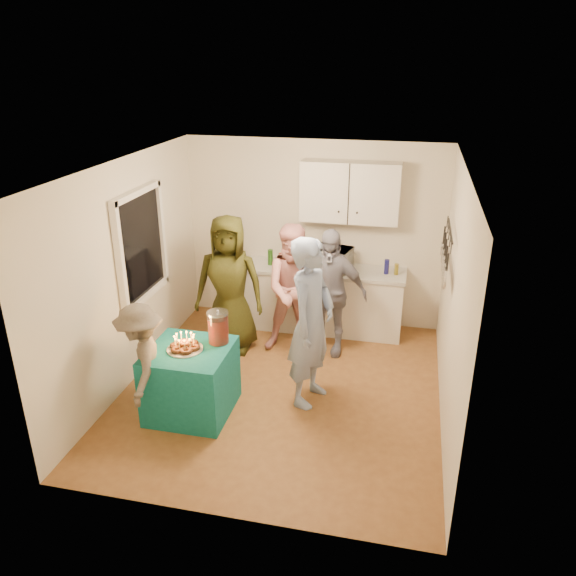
% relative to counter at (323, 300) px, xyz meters
% --- Properties ---
extents(floor, '(4.00, 4.00, 0.00)m').
position_rel_counter_xyz_m(floor, '(-0.20, -1.70, -0.43)').
color(floor, brown).
rests_on(floor, ground).
extents(ceiling, '(4.00, 4.00, 0.00)m').
position_rel_counter_xyz_m(ceiling, '(-0.20, -1.70, 2.17)').
color(ceiling, white).
rests_on(ceiling, floor).
extents(back_wall, '(3.60, 3.60, 0.00)m').
position_rel_counter_xyz_m(back_wall, '(-0.20, 0.30, 0.87)').
color(back_wall, silver).
rests_on(back_wall, floor).
extents(left_wall, '(4.00, 4.00, 0.00)m').
position_rel_counter_xyz_m(left_wall, '(-2.00, -1.70, 0.87)').
color(left_wall, silver).
rests_on(left_wall, floor).
extents(right_wall, '(4.00, 4.00, 0.00)m').
position_rel_counter_xyz_m(right_wall, '(1.60, -1.70, 0.87)').
color(right_wall, silver).
rests_on(right_wall, floor).
extents(window_night, '(0.04, 1.00, 1.20)m').
position_rel_counter_xyz_m(window_night, '(-1.97, -1.40, 1.12)').
color(window_night, black).
rests_on(window_night, left_wall).
extents(counter, '(2.20, 0.58, 0.86)m').
position_rel_counter_xyz_m(counter, '(0.00, 0.00, 0.00)').
color(counter, white).
rests_on(counter, floor).
extents(countertop, '(2.24, 0.62, 0.05)m').
position_rel_counter_xyz_m(countertop, '(0.00, -0.00, 0.46)').
color(countertop, beige).
rests_on(countertop, counter).
extents(upper_cabinet, '(1.30, 0.30, 0.80)m').
position_rel_counter_xyz_m(upper_cabinet, '(0.30, 0.15, 1.52)').
color(upper_cabinet, white).
rests_on(upper_cabinet, back_wall).
extents(pot_rack, '(0.12, 1.00, 0.60)m').
position_rel_counter_xyz_m(pot_rack, '(1.52, -1.00, 1.17)').
color(pot_rack, black).
rests_on(pot_rack, right_wall).
extents(microwave, '(0.62, 0.49, 0.31)m').
position_rel_counter_xyz_m(microwave, '(0.09, 0.00, 0.63)').
color(microwave, white).
rests_on(microwave, countertop).
extents(party_table, '(0.85, 0.85, 0.76)m').
position_rel_counter_xyz_m(party_table, '(-1.06, -2.31, -0.05)').
color(party_table, '#0F6867').
rests_on(party_table, floor).
extents(donut_cake, '(0.38, 0.38, 0.18)m').
position_rel_counter_xyz_m(donut_cake, '(-1.09, -2.32, 0.42)').
color(donut_cake, '#381C0C').
rests_on(donut_cake, party_table).
extents(punch_jar, '(0.22, 0.22, 0.34)m').
position_rel_counter_xyz_m(punch_jar, '(-0.80, -2.08, 0.50)').
color(punch_jar, red).
rests_on(punch_jar, party_table).
extents(man_birthday, '(0.62, 0.79, 1.92)m').
position_rel_counter_xyz_m(man_birthday, '(0.15, -1.79, 0.53)').
color(man_birthday, '#91A6D3').
rests_on(man_birthday, floor).
extents(woman_back_left, '(0.93, 0.65, 1.82)m').
position_rel_counter_xyz_m(woman_back_left, '(-1.08, -0.84, 0.48)').
color(woman_back_left, '#4C4E16').
rests_on(woman_back_left, floor).
extents(woman_back_center, '(0.97, 0.84, 1.71)m').
position_rel_counter_xyz_m(woman_back_center, '(-0.25, -0.67, 0.42)').
color(woman_back_center, '#D56F7A').
rests_on(woman_back_center, floor).
extents(woman_back_right, '(1.00, 0.45, 1.67)m').
position_rel_counter_xyz_m(woman_back_right, '(0.17, -0.64, 0.41)').
color(woman_back_right, '#0F0F33').
rests_on(woman_back_right, floor).
extents(child_near_left, '(0.77, 0.98, 1.33)m').
position_rel_counter_xyz_m(child_near_left, '(-1.49, -2.53, 0.23)').
color(child_near_left, '#584F46').
rests_on(child_near_left, floor).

